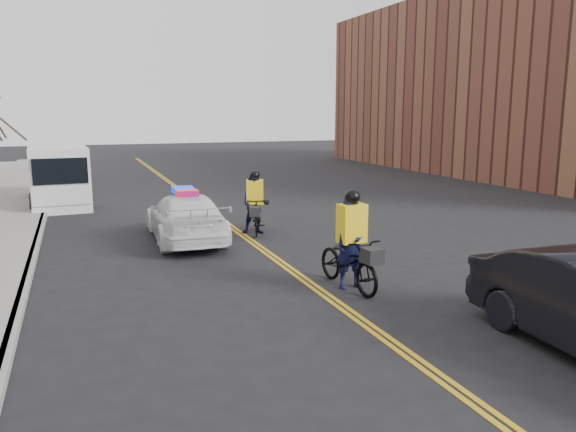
% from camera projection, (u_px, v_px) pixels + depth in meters
% --- Properties ---
extents(ground, '(120.00, 120.00, 0.00)m').
position_uv_depth(ground, '(321.00, 292.00, 12.12)').
color(ground, black).
rests_on(ground, ground).
extents(center_line_left, '(0.10, 60.00, 0.01)m').
position_uv_depth(center_line_left, '(225.00, 224.00, 19.44)').
color(center_line_left, gold).
rests_on(center_line_left, ground).
extents(center_line_right, '(0.10, 60.00, 0.01)m').
position_uv_depth(center_line_right, '(229.00, 224.00, 19.50)').
color(center_line_right, gold).
rests_on(center_line_right, ground).
extents(curb, '(0.20, 60.00, 0.15)m').
position_uv_depth(curb, '(39.00, 235.00, 17.37)').
color(curb, gray).
rests_on(curb, ground).
extents(building_across, '(12.00, 30.00, 11.00)m').
position_uv_depth(building_across, '(525.00, 85.00, 35.32)').
color(building_across, brown).
rests_on(building_across, ground).
extents(police_cruiser, '(2.10, 4.94, 1.58)m').
position_uv_depth(police_cruiser, '(186.00, 217.00, 16.85)').
color(police_cruiser, white).
rests_on(police_cruiser, ground).
extents(cargo_van, '(2.53, 6.01, 2.47)m').
position_uv_depth(cargo_van, '(59.00, 176.00, 23.38)').
color(cargo_van, white).
rests_on(cargo_van, ground).
extents(cyclist_near, '(1.00, 2.31, 2.20)m').
position_uv_depth(cyclist_near, '(351.00, 254.00, 12.28)').
color(cyclist_near, black).
rests_on(cyclist_near, ground).
extents(cyclist_far, '(1.16, 2.08, 2.02)m').
position_uv_depth(cyclist_far, '(255.00, 209.00, 17.81)').
color(cyclist_far, black).
rests_on(cyclist_far, ground).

